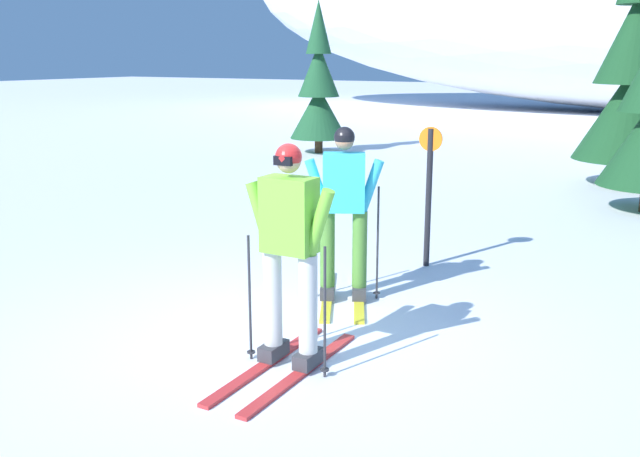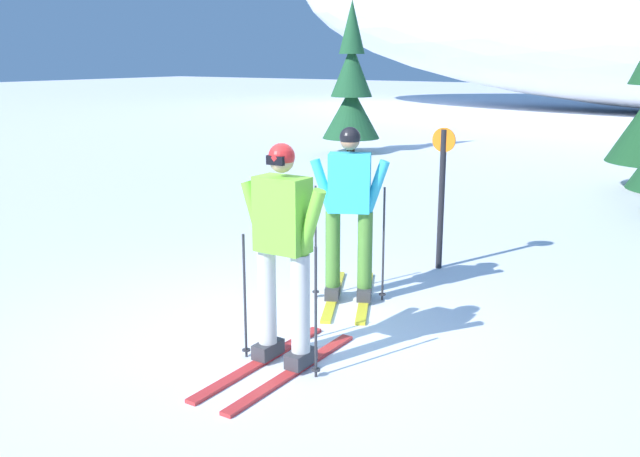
{
  "view_description": "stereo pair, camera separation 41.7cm",
  "coord_description": "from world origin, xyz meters",
  "px_view_note": "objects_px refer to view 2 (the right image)",
  "views": [
    {
      "loc": [
        3.25,
        -4.95,
        2.44
      ],
      "look_at": [
        0.27,
        0.31,
        0.95
      ],
      "focal_mm": 39.35,
      "sensor_mm": 36.0,
      "label": 1
    },
    {
      "loc": [
        3.6,
        -4.74,
        2.44
      ],
      "look_at": [
        0.27,
        0.31,
        0.95
      ],
      "focal_mm": 39.35,
      "sensor_mm": 36.0,
      "label": 2
    }
  ],
  "objects_px": {
    "skier_lime_jacket": "(282,252)",
    "pine_tree_far_left": "(351,90)",
    "skier_cyan_jacket": "(349,211)",
    "trail_marker_post": "(442,191)"
  },
  "relations": [
    {
      "from": "skier_cyan_jacket",
      "to": "trail_marker_post",
      "type": "bearing_deg",
      "value": 78.99
    },
    {
      "from": "pine_tree_far_left",
      "to": "skier_cyan_jacket",
      "type": "bearing_deg",
      "value": -59.11
    },
    {
      "from": "skier_lime_jacket",
      "to": "skier_cyan_jacket",
      "type": "xyz_separation_m",
      "value": [
        -0.36,
        1.61,
        -0.01
      ]
    },
    {
      "from": "skier_cyan_jacket",
      "to": "skier_lime_jacket",
      "type": "bearing_deg",
      "value": -77.43
    },
    {
      "from": "skier_lime_jacket",
      "to": "pine_tree_far_left",
      "type": "bearing_deg",
      "value": 118.58
    },
    {
      "from": "skier_cyan_jacket",
      "to": "pine_tree_far_left",
      "type": "xyz_separation_m",
      "value": [
        -5.8,
        9.69,
        0.66
      ]
    },
    {
      "from": "skier_lime_jacket",
      "to": "pine_tree_far_left",
      "type": "relative_size",
      "value": 0.47
    },
    {
      "from": "skier_cyan_jacket",
      "to": "trail_marker_post",
      "type": "xyz_separation_m",
      "value": [
        0.3,
        1.56,
        -0.0
      ]
    },
    {
      "from": "skier_lime_jacket",
      "to": "skier_cyan_jacket",
      "type": "relative_size",
      "value": 1.02
    },
    {
      "from": "skier_lime_jacket",
      "to": "trail_marker_post",
      "type": "xyz_separation_m",
      "value": [
        -0.05,
        3.17,
        -0.02
      ]
    }
  ]
}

